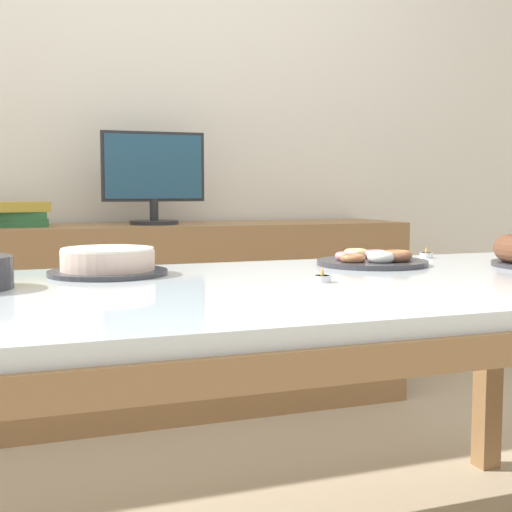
{
  "coord_description": "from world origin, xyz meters",
  "views": [
    {
      "loc": [
        -0.67,
        -1.49,
        0.94
      ],
      "look_at": [
        -0.1,
        0.04,
        0.79
      ],
      "focal_mm": 50.0,
      "sensor_mm": 36.0,
      "label": 1
    }
  ],
  "objects_px": {
    "pastry_platter": "(373,260)",
    "computer_monitor": "(154,178)",
    "book_stack": "(18,214)",
    "tealight_left_edge": "(426,255)",
    "cake_chocolate_round": "(108,262)",
    "tealight_centre": "(322,278)"
  },
  "relations": [
    {
      "from": "tealight_centre",
      "to": "cake_chocolate_round",
      "type": "bearing_deg",
      "value": 144.41
    },
    {
      "from": "tealight_centre",
      "to": "book_stack",
      "type": "bearing_deg",
      "value": 113.28
    },
    {
      "from": "computer_monitor",
      "to": "cake_chocolate_round",
      "type": "distance_m",
      "value": 1.19
    },
    {
      "from": "book_stack",
      "to": "tealight_centre",
      "type": "bearing_deg",
      "value": -66.72
    },
    {
      "from": "pastry_platter",
      "to": "computer_monitor",
      "type": "bearing_deg",
      "value": 108.35
    },
    {
      "from": "computer_monitor",
      "to": "tealight_left_edge",
      "type": "distance_m",
      "value": 1.22
    },
    {
      "from": "pastry_platter",
      "to": "tealight_centre",
      "type": "bearing_deg",
      "value": -135.88
    },
    {
      "from": "book_stack",
      "to": "cake_chocolate_round",
      "type": "height_order",
      "value": "book_stack"
    },
    {
      "from": "computer_monitor",
      "to": "cake_chocolate_round",
      "type": "xyz_separation_m",
      "value": [
        -0.36,
        -1.11,
        -0.23
      ]
    },
    {
      "from": "tealight_left_edge",
      "to": "tealight_centre",
      "type": "bearing_deg",
      "value": -143.39
    },
    {
      "from": "computer_monitor",
      "to": "tealight_left_edge",
      "type": "xyz_separation_m",
      "value": [
        0.64,
        -1.01,
        -0.25
      ]
    },
    {
      "from": "tealight_centre",
      "to": "tealight_left_edge",
      "type": "xyz_separation_m",
      "value": [
        0.56,
        0.41,
        0.0
      ]
    },
    {
      "from": "book_stack",
      "to": "tealight_centre",
      "type": "height_order",
      "value": "book_stack"
    },
    {
      "from": "computer_monitor",
      "to": "cake_chocolate_round",
      "type": "height_order",
      "value": "computer_monitor"
    },
    {
      "from": "cake_chocolate_round",
      "to": "tealight_left_edge",
      "type": "height_order",
      "value": "cake_chocolate_round"
    },
    {
      "from": "tealight_centre",
      "to": "computer_monitor",
      "type": "bearing_deg",
      "value": 93.24
    },
    {
      "from": "book_stack",
      "to": "tealight_left_edge",
      "type": "bearing_deg",
      "value": -40.85
    },
    {
      "from": "computer_monitor",
      "to": "cake_chocolate_round",
      "type": "bearing_deg",
      "value": -107.97
    },
    {
      "from": "pastry_platter",
      "to": "tealight_left_edge",
      "type": "height_order",
      "value": "pastry_platter"
    },
    {
      "from": "tealight_left_edge",
      "to": "book_stack",
      "type": "bearing_deg",
      "value": 139.15
    },
    {
      "from": "tealight_centre",
      "to": "tealight_left_edge",
      "type": "distance_m",
      "value": 0.69
    },
    {
      "from": "book_stack",
      "to": "tealight_left_edge",
      "type": "height_order",
      "value": "book_stack"
    }
  ]
}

